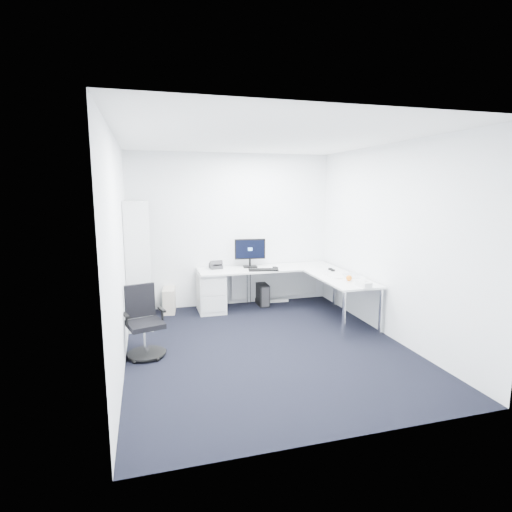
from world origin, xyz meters
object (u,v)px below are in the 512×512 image
object	(u,v)px
task_chair	(145,322)
laptop	(353,268)
l_desk	(273,292)
monitor	(250,253)
bookshelf	(138,263)

from	to	relation	value
task_chair	laptop	world-z (taller)	laptop
l_desk	task_chair	xyz separation A→B (m)	(-2.10, -1.31, 0.09)
monitor	laptop	size ratio (longest dim) A/B	1.52
l_desk	monitor	xyz separation A→B (m)	(-0.28, 0.46, 0.62)
task_chair	monitor	distance (m)	2.59
bookshelf	task_chair	distance (m)	1.45
bookshelf	monitor	distance (m)	1.94
bookshelf	task_chair	bearing A→B (deg)	-86.76
bookshelf	laptop	world-z (taller)	bookshelf
l_desk	monitor	distance (m)	0.82
l_desk	monitor	size ratio (longest dim) A/B	4.49
l_desk	bookshelf	bearing A→B (deg)	178.68
task_chair	monitor	bearing A→B (deg)	28.70
task_chair	laptop	xyz separation A→B (m)	(3.20, 0.62, 0.39)
task_chair	monitor	xyz separation A→B (m)	(1.81, 1.77, 0.52)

